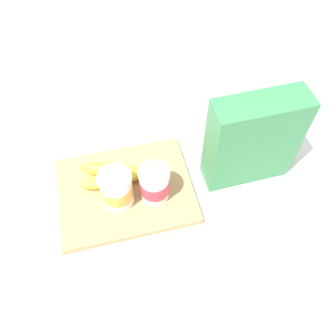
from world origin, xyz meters
name	(u,v)px	position (x,y,z in m)	size (l,w,h in m)	color
ground_plane	(126,192)	(0.00, 0.00, 0.00)	(2.40, 2.40, 0.00)	silver
cutting_board	(126,190)	(0.00, 0.00, 0.01)	(0.32, 0.25, 0.02)	tan
cereal_box	(253,141)	(-0.30, 0.01, 0.12)	(0.21, 0.07, 0.25)	#38844C
yogurt_cup_front	(155,184)	(-0.07, 0.03, 0.06)	(0.07, 0.07, 0.09)	white
yogurt_cup_back	(118,189)	(0.02, 0.03, 0.07)	(0.08, 0.08, 0.10)	white
banana_bunch	(113,174)	(0.02, -0.03, 0.04)	(0.16, 0.09, 0.04)	yellow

